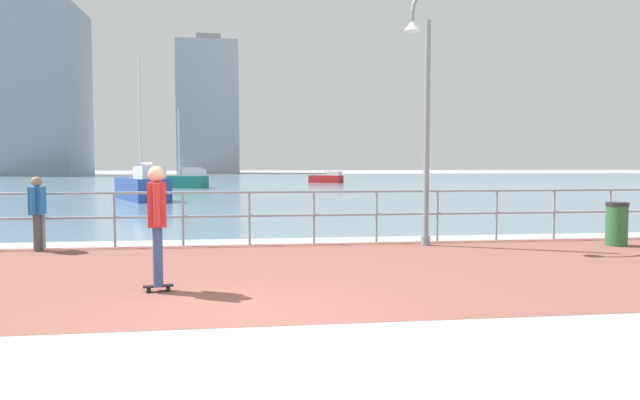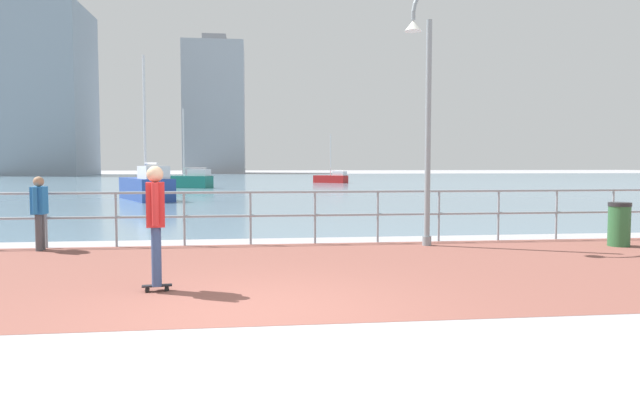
% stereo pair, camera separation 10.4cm
% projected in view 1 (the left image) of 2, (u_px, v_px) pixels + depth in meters
% --- Properties ---
extents(ground, '(220.00, 220.00, 0.00)m').
position_uv_depth(ground, '(246.00, 186.00, 46.26)').
color(ground, '#9E9EA3').
extents(brick_paving, '(28.00, 6.31, 0.01)m').
position_uv_depth(brick_paving, '(251.00, 272.00, 9.23)').
color(brick_paving, brown).
rests_on(brick_paving, ground).
extents(harbor_water, '(180.00, 88.00, 0.00)m').
position_uv_depth(harbor_water, '(246.00, 181.00, 56.88)').
color(harbor_water, slate).
rests_on(harbor_water, ground).
extents(waterfront_railing, '(25.25, 0.06, 1.16)m').
position_uv_depth(waterfront_railing, '(249.00, 208.00, 12.31)').
color(waterfront_railing, '#8C99A3').
rests_on(waterfront_railing, ground).
extents(lamppost, '(0.71, 0.60, 5.34)m').
position_uv_depth(lamppost, '(423.00, 106.00, 11.95)').
color(lamppost, gray).
rests_on(lamppost, ground).
extents(skateboarder, '(0.41, 0.56, 1.71)m').
position_uv_depth(skateboarder, '(157.00, 217.00, 7.73)').
color(skateboarder, black).
rests_on(skateboarder, ground).
extents(bystander, '(0.24, 0.55, 1.49)m').
position_uv_depth(bystander, '(37.00, 208.00, 11.41)').
color(bystander, '#4C4C51').
rests_on(bystander, ground).
extents(trash_bin, '(0.46, 0.46, 0.93)m').
position_uv_depth(trash_bin, '(617.00, 224.00, 12.16)').
color(trash_bin, '#2D6638').
rests_on(trash_bin, ground).
extents(sailboat_blue, '(3.38, 5.14, 6.94)m').
position_uv_depth(sailboat_blue, '(142.00, 186.00, 27.51)').
color(sailboat_blue, '#284799').
rests_on(sailboat_blue, ground).
extents(sailboat_teal, '(3.12, 2.80, 4.51)m').
position_uv_depth(sailboat_teal, '(327.00, 178.00, 52.73)').
color(sailboat_teal, '#B21E1E').
rests_on(sailboat_teal, ground).
extents(sailboat_ivory, '(4.25, 2.81, 5.74)m').
position_uv_depth(sailboat_ivory, '(181.00, 180.00, 41.55)').
color(sailboat_ivory, '#197266').
rests_on(sailboat_ivory, ground).
extents(tower_concrete, '(10.85, 16.90, 25.60)m').
position_uv_depth(tower_concrete, '(210.00, 110.00, 108.51)').
color(tower_concrete, '#A3A8B2').
rests_on(tower_concrete, ground).
extents(tower_beige, '(12.84, 13.89, 27.75)m').
position_uv_depth(tower_beige, '(38.00, 90.00, 88.02)').
color(tower_beige, '#8493A3').
rests_on(tower_beige, ground).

